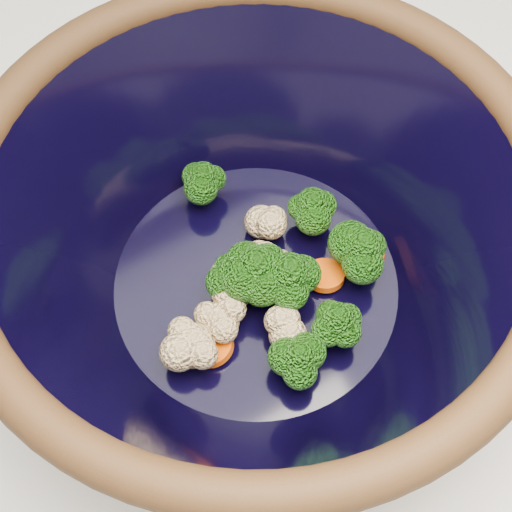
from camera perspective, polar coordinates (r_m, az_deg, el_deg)
The scene contains 3 objects.
counter at distance 1.00m, azimuth 4.24°, elevation -15.94°, with size 1.20×1.20×0.90m, color silver.
mixing_bowl at distance 0.49m, azimuth -0.00°, elevation 0.95°, with size 0.43×0.43×0.17m.
vegetable_pile at distance 0.52m, azimuth 1.70°, elevation -1.44°, with size 0.18×0.20×0.06m.
Camera 1 is at (-0.18, -0.16, 1.42)m, focal length 50.00 mm.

